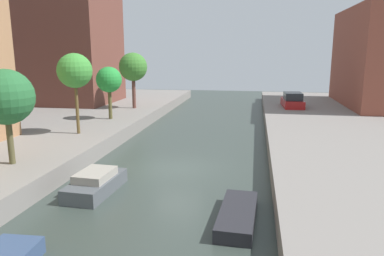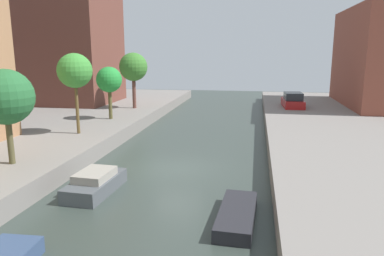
% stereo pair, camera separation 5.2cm
% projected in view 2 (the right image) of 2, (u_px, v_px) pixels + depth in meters
% --- Properties ---
extents(ground_plane, '(84.00, 84.00, 0.00)m').
position_uv_depth(ground_plane, '(177.00, 169.00, 20.09)').
color(ground_plane, '#333D38').
extents(street_tree_2, '(2.63, 2.63, 4.58)m').
position_uv_depth(street_tree_2, '(6.00, 97.00, 17.02)').
color(street_tree_2, brown).
rests_on(street_tree_2, quay_left).
extents(street_tree_3, '(2.25, 2.25, 5.28)m').
position_uv_depth(street_tree_3, '(75.00, 71.00, 23.40)').
color(street_tree_3, brown).
rests_on(street_tree_3, quay_left).
extents(street_tree_4, '(2.05, 2.05, 4.21)m').
position_uv_depth(street_tree_4, '(109.00, 80.00, 28.91)').
color(street_tree_4, brown).
rests_on(street_tree_4, quay_left).
extents(street_tree_5, '(2.68, 2.68, 5.30)m').
position_uv_depth(street_tree_5, '(133.00, 67.00, 34.45)').
color(street_tree_5, brown).
rests_on(street_tree_5, quay_left).
extents(parked_car, '(2.03, 4.19, 1.47)m').
position_uv_depth(parked_car, '(293.00, 101.00, 35.73)').
color(parked_car, maroon).
rests_on(parked_car, quay_right).
extents(moored_boat_left_2, '(1.79, 3.60, 1.02)m').
position_uv_depth(moored_boat_left_2, '(95.00, 183.00, 16.62)').
color(moored_boat_left_2, '#4C5156').
rests_on(moored_boat_left_2, ground_plane).
extents(moored_boat_right_2, '(1.50, 3.86, 0.52)m').
position_uv_depth(moored_boat_right_2, '(237.00, 215.00, 13.78)').
color(moored_boat_right_2, '#232328').
rests_on(moored_boat_right_2, ground_plane).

